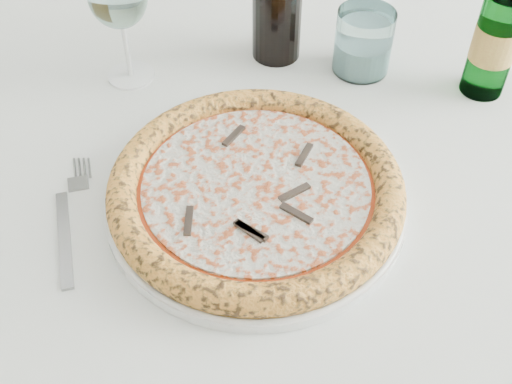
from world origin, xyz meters
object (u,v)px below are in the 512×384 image
(chair_far, at_px, (241,0))
(dining_table, at_px, (255,189))
(tumbler, at_px, (363,45))
(beer_bottle, at_px, (498,33))
(plate, at_px, (256,199))
(pizza, at_px, (256,188))

(chair_far, bearing_deg, dining_table, -87.86)
(tumbler, bearing_deg, dining_table, -133.07)
(dining_table, distance_m, tumbler, 0.26)
(beer_bottle, bearing_deg, tumbler, 162.63)
(chair_far, relative_size, beer_bottle, 4.07)
(plate, height_order, pizza, pizza)
(chair_far, xyz_separation_m, tumbler, (0.18, -0.57, 0.26))
(chair_far, xyz_separation_m, plate, (0.03, -0.84, 0.23))
(dining_table, height_order, plate, plate)
(pizza, xyz_separation_m, tumbler, (0.15, 0.26, 0.01))
(plate, bearing_deg, pizza, -163.78)
(plate, distance_m, tumbler, 0.31)
(tumbler, xyz_separation_m, beer_bottle, (0.16, -0.05, 0.05))
(dining_table, bearing_deg, pizza, -90.00)
(plate, xyz_separation_m, tumbler, (0.15, 0.26, 0.03))
(pizza, height_order, tumbler, tumbler)
(beer_bottle, bearing_deg, pizza, -146.08)
(dining_table, height_order, tumbler, tumbler)
(pizza, bearing_deg, beer_bottle, 33.92)
(dining_table, relative_size, tumbler, 17.58)
(dining_table, bearing_deg, beer_bottle, 19.69)
(dining_table, xyz_separation_m, chair_far, (-0.03, 0.74, -0.14))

